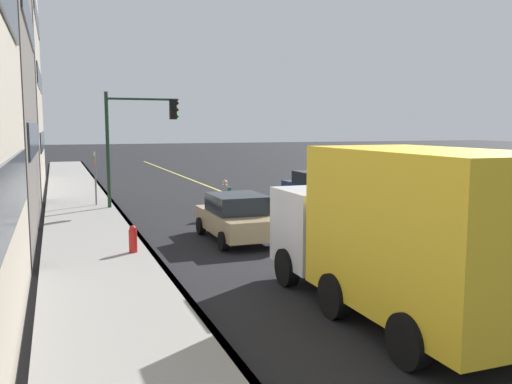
{
  "coord_description": "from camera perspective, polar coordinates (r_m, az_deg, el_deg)",
  "views": [
    {
      "loc": [
        -18.93,
        9.0,
        3.78
      ],
      "look_at": [
        -0.53,
        2.14,
        1.38
      ],
      "focal_mm": 37.88,
      "sensor_mm": 36.0,
      "label": 1
    }
  ],
  "objects": [
    {
      "name": "ground",
      "position": [
        21.3,
        4.91,
        -3.28
      ],
      "size": [
        200.0,
        200.0,
        0.0
      ],
      "primitive_type": "plane",
      "color": "black"
    },
    {
      "name": "sidewalk_slab",
      "position": [
        19.32,
        -16.97,
        -4.4
      ],
      "size": [
        80.0,
        3.11,
        0.15
      ],
      "primitive_type": "cube",
      "color": "gray",
      "rests_on": "ground"
    },
    {
      "name": "curb_edge",
      "position": [
        19.45,
        -12.62,
        -4.18
      ],
      "size": [
        80.0,
        0.16,
        0.15
      ],
      "primitive_type": "cube",
      "color": "slate",
      "rests_on": "ground"
    },
    {
      "name": "lane_stripe_center",
      "position": [
        21.3,
        4.91,
        -3.27
      ],
      "size": [
        80.0,
        0.16,
        0.01
      ],
      "primitive_type": "cube",
      "color": "#D8CC4C",
      "rests_on": "ground"
    },
    {
      "name": "car_red",
      "position": [
        18.63,
        18.38,
        -2.65
      ],
      "size": [
        4.31,
        2.1,
        1.52
      ],
      "color": "red",
      "rests_on": "ground"
    },
    {
      "name": "car_tan",
      "position": [
        17.95,
        -1.98,
        -2.64
      ],
      "size": [
        4.12,
        2.01,
        1.54
      ],
      "color": "tan",
      "rests_on": "ground"
    },
    {
      "name": "car_navy",
      "position": [
        27.63,
        6.02,
        0.63
      ],
      "size": [
        4.05,
        1.94,
        1.5
      ],
      "color": "navy",
      "rests_on": "ground"
    },
    {
      "name": "truck_yellow",
      "position": [
        10.86,
        15.12,
        -4.01
      ],
      "size": [
        6.89,
        2.65,
        3.37
      ],
      "color": "silver",
      "rests_on": "ground"
    },
    {
      "name": "pedestrian_with_backpack",
      "position": [
        22.47,
        -3.23,
        -0.39
      ],
      "size": [
        0.42,
        0.43,
        1.57
      ],
      "color": "brown",
      "rests_on": "ground"
    },
    {
      "name": "traffic_light_mast",
      "position": [
        25.07,
        -12.54,
        6.42
      ],
      "size": [
        0.28,
        3.32,
        5.29
      ],
      "color": "#1E3823",
      "rests_on": "ground"
    },
    {
      "name": "street_sign_post",
      "position": [
        26.02,
        -16.62,
        1.88
      ],
      "size": [
        0.6,
        0.08,
        2.71
      ],
      "color": "slate",
      "rests_on": "ground"
    },
    {
      "name": "fire_hydrant",
      "position": [
        16.06,
        -12.86,
        -5.12
      ],
      "size": [
        0.24,
        0.24,
        0.94
      ],
      "color": "red",
      "rests_on": "ground"
    }
  ]
}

